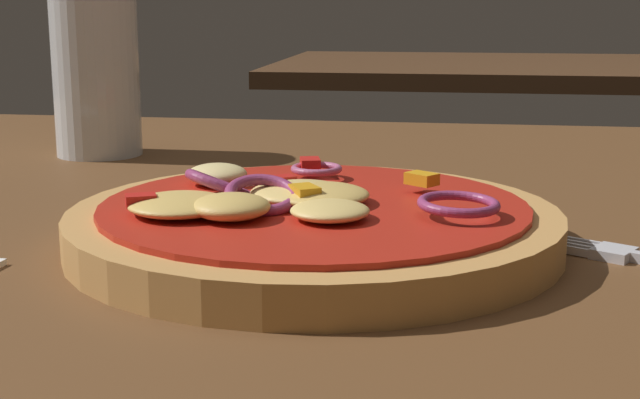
% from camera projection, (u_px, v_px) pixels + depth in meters
% --- Properties ---
extents(dining_table, '(1.47, 0.88, 0.03)m').
position_uv_depth(dining_table, '(432.00, 258.00, 0.50)').
color(dining_table, brown).
rests_on(dining_table, ground).
extents(pizza, '(0.25, 0.25, 0.04)m').
position_uv_depth(pizza, '(310.00, 223.00, 0.46)').
color(pizza, tan).
rests_on(pizza, dining_table).
extents(beer_glass, '(0.07, 0.07, 0.12)m').
position_uv_depth(beer_glass, '(97.00, 88.00, 0.72)').
color(beer_glass, silver).
rests_on(beer_glass, dining_table).
extents(background_table, '(0.89, 0.60, 0.03)m').
position_uv_depth(background_table, '(509.00, 70.00, 1.77)').
color(background_table, '#4C301C').
rests_on(background_table, ground).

